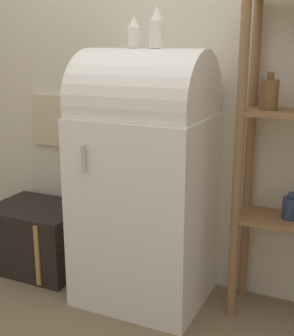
{
  "coord_description": "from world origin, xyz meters",
  "views": [
    {
      "loc": [
        1.11,
        -2.07,
        1.5
      ],
      "look_at": [
        0.02,
        0.25,
        0.81
      ],
      "focal_mm": 50.0,
      "sensor_mm": 36.0,
      "label": 1
    }
  ],
  "objects_px": {
    "suitcase_trunk": "(40,237)",
    "vase_left": "(134,33)",
    "vase_center": "(157,28)",
    "refrigerator": "(145,176)"
  },
  "relations": [
    {
      "from": "suitcase_trunk",
      "to": "vase_center",
      "type": "xyz_separation_m",
      "value": [
        0.87,
        -0.02,
        1.35
      ]
    },
    {
      "from": "suitcase_trunk",
      "to": "vase_left",
      "type": "relative_size",
      "value": 3.73
    },
    {
      "from": "vase_left",
      "to": "vase_center",
      "type": "relative_size",
      "value": 0.77
    },
    {
      "from": "refrigerator",
      "to": "vase_left",
      "type": "xyz_separation_m",
      "value": [
        -0.06,
        0.01,
        0.79
      ]
    },
    {
      "from": "refrigerator",
      "to": "vase_center",
      "type": "height_order",
      "value": "vase_center"
    },
    {
      "from": "vase_center",
      "to": "refrigerator",
      "type": "bearing_deg",
      "value": -172.17
    },
    {
      "from": "suitcase_trunk",
      "to": "vase_center",
      "type": "height_order",
      "value": "vase_center"
    },
    {
      "from": "vase_left",
      "to": "vase_center",
      "type": "bearing_deg",
      "value": 0.85
    },
    {
      "from": "suitcase_trunk",
      "to": "refrigerator",
      "type": "bearing_deg",
      "value": -2.09
    },
    {
      "from": "refrigerator",
      "to": "suitcase_trunk",
      "type": "relative_size",
      "value": 2.39
    }
  ]
}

